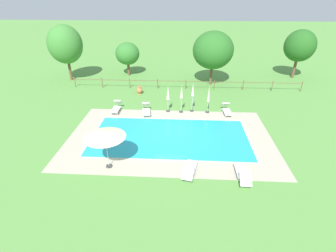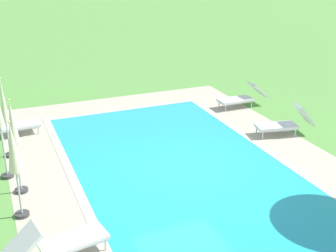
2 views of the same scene
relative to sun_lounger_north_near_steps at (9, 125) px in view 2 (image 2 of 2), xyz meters
The scene contains 11 objects.
ground_plane 6.16m from the sun_lounger_north_near_steps, 137.89° to the right, with size 160.00×160.00×0.00m, color #599342.
pool_deck_paving 6.16m from the sun_lounger_north_near_steps, 137.89° to the right, with size 14.31×8.82×0.01m, color #B2A893.
swimming_pool_water 6.16m from the sun_lounger_north_near_steps, 137.89° to the right, with size 10.95×5.46×0.01m, color #23A8C1.
pool_coping_rim 6.16m from the sun_lounger_north_near_steps, 137.89° to the right, with size 11.43×5.94×0.01m.
sun_lounger_north_near_steps is the anchor object (origin of this frame).
sun_lounger_north_mid 8.79m from the sun_lounger_north_near_steps, 111.69° to the right, with size 0.97×1.93×1.00m.
sun_lounger_north_far 6.77m from the sun_lounger_north_near_steps, behind, with size 0.94×2.05×0.87m.
sun_lounger_north_end 8.36m from the sun_lounger_north_near_steps, 92.61° to the right, with size 0.61×1.97×0.88m.
patio_umbrella_closed_row_west 5.08m from the sun_lounger_north_near_steps, behind, with size 0.32×0.32×2.29m.
patio_umbrella_closed_row_centre 4.02m from the sun_lounger_north_near_steps, behind, with size 0.32×0.32×2.41m.
patio_umbrella_closed_row_mid_east 1.91m from the sun_lounger_north_near_steps, behind, with size 0.32×0.32×2.36m.
Camera 2 is at (-9.50, 4.49, 5.56)m, focal length 47.55 mm.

